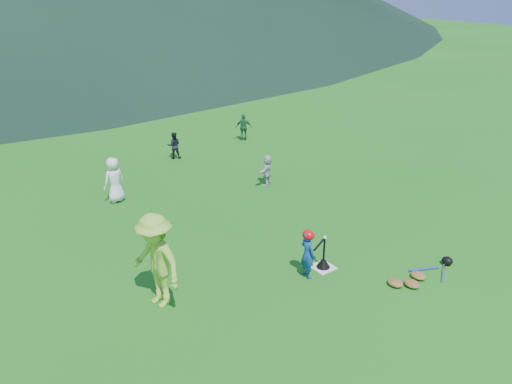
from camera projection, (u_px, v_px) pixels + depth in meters
ground at (323, 268)px, 10.76m from camera, size 120.00×120.00×0.00m
home_plate at (323, 267)px, 10.76m from camera, size 0.45×0.45×0.02m
baseball at (325, 238)px, 10.47m from camera, size 0.08×0.08×0.08m
batter_child at (308, 254)px, 10.25m from camera, size 0.27×0.39×1.05m
adult_coach at (156, 261)px, 9.21m from camera, size 0.96×1.35×1.89m
fielder_a at (114, 180)px, 13.71m from camera, size 0.70×0.54×1.27m
fielder_b at (174, 145)px, 17.07m from camera, size 0.56×0.51×0.93m
fielder_c at (244, 127)px, 18.94m from camera, size 0.64×0.54×1.03m
fielder_d at (267, 170)px, 14.90m from camera, size 0.87×0.72×0.93m
batting_tee at (323, 262)px, 10.71m from camera, size 0.30×0.30×0.68m
batter_gear at (309, 236)px, 10.10m from camera, size 0.71×0.32×0.41m
equipment_pile at (419, 276)px, 10.35m from camera, size 1.80×0.73×0.19m
outfield_fence at (22, 64)px, 31.44m from camera, size 70.07×0.08×1.33m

